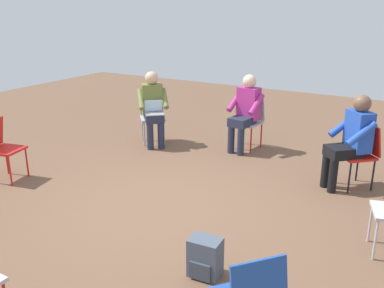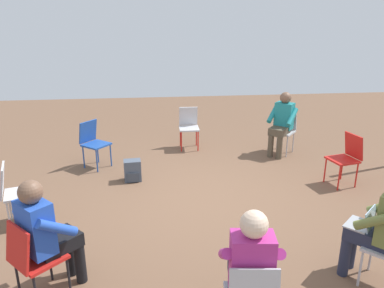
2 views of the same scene
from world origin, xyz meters
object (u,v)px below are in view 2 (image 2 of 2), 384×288
object	(u,v)px
chair_east	(14,190)
person_in_magenta	(250,265)
person_in_blue	(46,230)
person_with_laptop	(381,222)
person_in_teal	(282,121)
backpack_near_laptop_user	(133,172)
chair_southeast	(93,141)
chair_northeast	(32,256)
chair_south	(189,125)
chair_southwest	(284,128)
chair_west	(347,156)

from	to	relation	value
chair_east	person_in_magenta	size ratio (longest dim) A/B	0.69
person_in_blue	person_with_laptop	bearing A→B (deg)	42.36
person_in_teal	backpack_near_laptop_user	world-z (taller)	person_in_teal
person_with_laptop	person_in_blue	distance (m)	3.25
chair_southeast	chair_east	distance (m)	2.09
chair_northeast	person_in_teal	world-z (taller)	person_in_teal
chair_south	person_with_laptop	size ratio (longest dim) A/B	0.69
chair_northeast	person_in_magenta	distance (m)	2.01
chair_south	person_in_teal	world-z (taller)	person_in_teal
backpack_near_laptop_user	chair_southeast	bearing A→B (deg)	-44.90
chair_southeast	person_in_teal	world-z (taller)	person_in_teal
chair_south	person_in_blue	xyz separation A→B (m)	(1.79, 4.19, 0.20)
chair_southwest	person_in_magenta	xyz separation A→B (m)	(1.89, 4.44, 0.20)
chair_east	backpack_near_laptop_user	distance (m)	1.94
chair_southwest	person_in_teal	xyz separation A→B (m)	(0.11, 0.13, 0.20)
chair_west	person_with_laptop	world-z (taller)	person_with_laptop
chair_northeast	person_in_blue	size ratio (longest dim) A/B	0.69
chair_southwest	chair_northeast	size ratio (longest dim) A/B	1.00
chair_southwest	person_in_blue	size ratio (longest dim) A/B	0.69
person_in_magenta	chair_south	bearing A→B (deg)	96.90
chair_west	chair_southwest	world-z (taller)	same
chair_northeast	person_in_blue	distance (m)	0.26
person_in_teal	backpack_near_laptop_user	distance (m)	3.08
chair_west	chair_northeast	size ratio (longest dim) A/B	1.00
chair_south	person_in_teal	xyz separation A→B (m)	(-1.77, 0.60, 0.20)
chair_northeast	chair_east	bearing A→B (deg)	159.44
chair_southeast	chair_southwest	distance (m)	3.72
chair_southeast	person_in_teal	distance (m)	3.61
chair_east	chair_south	size ratio (longest dim) A/B	1.00
backpack_near_laptop_user	chair_east	bearing A→B (deg)	40.75
person_in_teal	backpack_near_laptop_user	bearing A→B (deg)	59.91
chair_west	person_in_magenta	size ratio (longest dim) A/B	0.69
person_in_blue	backpack_near_laptop_user	distance (m)	2.76
chair_south	backpack_near_laptop_user	world-z (taller)	chair_south
chair_northeast	person_in_magenta	xyz separation A→B (m)	(-1.90, 0.61, 0.20)
person_with_laptop	chair_southeast	bearing A→B (deg)	90.51
person_with_laptop	person_in_blue	bearing A→B (deg)	134.04
chair_northeast	backpack_near_laptop_user	bearing A→B (deg)	119.72
chair_northeast	person_in_magenta	world-z (taller)	person_in_magenta
chair_south	chair_southwest	xyz separation A→B (m)	(-1.88, 0.48, 0.00)
person_with_laptop	chair_west	bearing A→B (deg)	26.82
person_in_magenta	backpack_near_laptop_user	distance (m)	3.56
chair_east	chair_west	bearing A→B (deg)	81.87
chair_west	backpack_near_laptop_user	bearing A→B (deg)	68.70
chair_east	person_in_magenta	xyz separation A→B (m)	(-2.55, 2.10, 0.20)
person_with_laptop	person_in_blue	size ratio (longest dim) A/B	1.00
chair_northeast	chair_west	bearing A→B (deg)	73.56
person_in_teal	person_in_blue	xyz separation A→B (m)	(3.56, 3.59, 0.00)
chair_northeast	backpack_near_laptop_user	distance (m)	2.87
chair_southwest	backpack_near_laptop_user	bearing A→B (deg)	61.41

